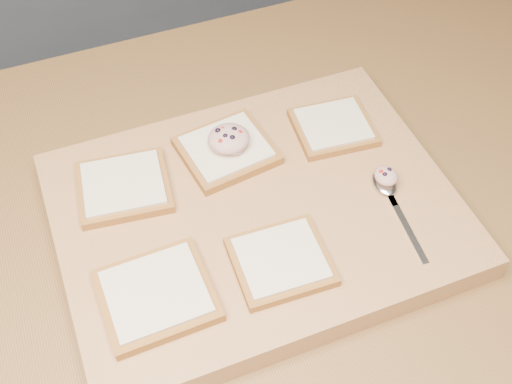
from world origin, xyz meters
The scene contains 10 objects.
island_counter centered at (0.00, 0.00, 0.45)m, with size 2.00×0.80×0.90m.
cutting_board centered at (0.10, -0.05, 0.92)m, with size 0.52×0.39×0.04m, color tan.
bread_far_left centered at (-0.05, 0.03, 0.95)m, with size 0.13×0.12×0.02m.
bread_far_center centered at (0.10, 0.05, 0.95)m, with size 0.13×0.13×0.02m.
bread_far_right centered at (0.26, 0.03, 0.95)m, with size 0.12×0.11×0.02m.
bread_near_left centered at (-0.06, -0.14, 0.95)m, with size 0.13×0.12×0.02m.
bread_near_center centered at (0.10, -0.15, 0.95)m, with size 0.12×0.11×0.02m.
tuna_salad_dollop centered at (0.10, 0.04, 0.97)m, with size 0.06×0.06×0.03m.
spoon centered at (0.28, -0.10, 0.95)m, with size 0.04×0.16×0.01m.
spoon_salad centered at (0.28, -0.09, 0.96)m, with size 0.03×0.03×0.02m.
Camera 1 is at (-0.09, -0.53, 1.61)m, focal length 45.00 mm.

